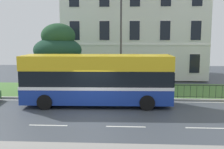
# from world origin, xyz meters

# --- Properties ---
(ground_plane) EXTENTS (60.00, 56.00, 0.18)m
(ground_plane) POSITION_xyz_m (0.00, 1.24, -0.01)
(ground_plane) COLOR #3D434B
(georgian_townhouse) EXTENTS (15.27, 9.79, 12.30)m
(georgian_townhouse) POSITION_xyz_m (2.81, 16.87, 6.30)
(georgian_townhouse) COLOR silver
(georgian_townhouse) RESTS_ON ground_plane
(iron_verge_railing) EXTENTS (15.87, 0.04, 0.97)m
(iron_verge_railing) POSITION_xyz_m (2.81, 4.40, 0.62)
(iron_verge_railing) COLOR black
(iron_verge_railing) RESTS_ON ground_plane
(evergreen_tree) EXTENTS (4.36, 4.47, 5.52)m
(evergreen_tree) POSITION_xyz_m (-3.78, 6.61, 2.57)
(evergreen_tree) COLOR #423328
(evergreen_tree) RESTS_ON ground_plane
(single_decker_bus) EXTENTS (9.81, 2.91, 3.34)m
(single_decker_bus) POSITION_xyz_m (0.10, 2.51, 1.76)
(single_decker_bus) COLOR navy
(single_decker_bus) RESTS_ON ground_plane
(street_lamp_post) EXTENTS (0.36, 0.24, 7.64)m
(street_lamp_post) POSITION_xyz_m (1.60, 4.90, 4.44)
(street_lamp_post) COLOR #333338
(street_lamp_post) RESTS_ON ground_plane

